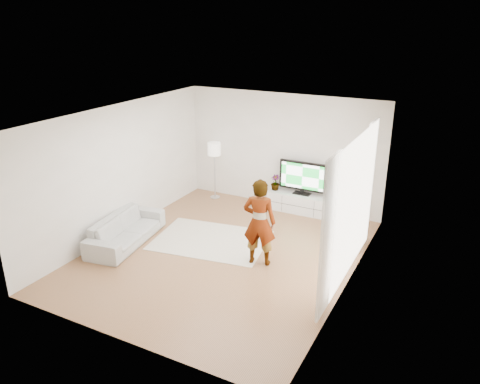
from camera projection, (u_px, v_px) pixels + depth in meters
The scene contains 17 objects.
floor at pixel (223, 254), 9.38m from camera, with size 6.00×6.00×0.00m, color #A27149.
ceiling at pixel (221, 116), 8.39m from camera, with size 6.00×6.00×0.00m, color white.
wall_left at pixel (120, 170), 9.96m from camera, with size 0.02×6.00×2.80m, color white.
wall_right at pixel (352, 213), 7.81m from camera, with size 0.02×6.00×2.80m, color white.
wall_back at pixel (283, 151), 11.38m from camera, with size 5.00×0.02×2.80m, color white.
wall_front at pixel (114, 256), 6.39m from camera, with size 5.00×0.02×2.80m, color white.
window at pixel (356, 204), 8.05m from camera, with size 0.01×2.60×2.50m, color white.
curtain_near at pixel (328, 238), 7.04m from camera, with size 0.04×0.70×2.60m, color white.
curtain_far at pixel (368, 186), 9.20m from camera, with size 0.04×0.70×2.60m, color white.
media_console at pixel (301, 203), 11.33m from camera, with size 1.62×0.46×0.46m.
television at pixel (303, 177), 11.12m from camera, with size 1.16×0.23×0.81m.
game_console at pixel (330, 195), 10.90m from camera, with size 0.06×0.18×0.24m.
potted_plant at pixel (275, 182), 11.48m from camera, with size 0.21×0.21×0.38m, color #3F7238.
rug at pixel (211, 240), 9.96m from camera, with size 2.34×1.69×0.01m, color beige.
player at pixel (259, 222), 8.75m from camera, with size 0.62×0.41×1.70m, color #334772.
sofa at pixel (126, 230), 9.77m from camera, with size 2.02×0.79×0.59m, color #B8B8B3.
floor_lamp at pixel (214, 151), 11.87m from camera, with size 0.33×0.33×1.48m.
Camera 1 is at (4.14, -7.24, 4.48)m, focal length 35.00 mm.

